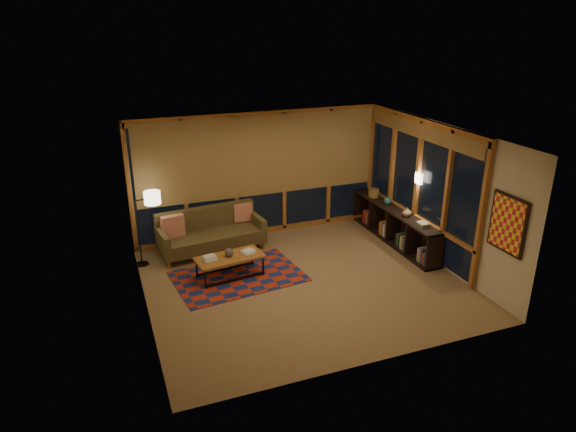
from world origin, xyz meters
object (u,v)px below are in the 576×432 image
object	(u,v)px
floor_lamp	(138,230)
bookshelf	(394,226)
coffee_table	(230,267)
sofa	(211,232)

from	to	relation	value
floor_lamp	bookshelf	world-z (taller)	floor_lamp
coffee_table	floor_lamp	bearing A→B (deg)	135.97
floor_lamp	sofa	bearing A→B (deg)	-9.04
bookshelf	floor_lamp	bearing A→B (deg)	171.27
sofa	bookshelf	bearing A→B (deg)	-19.80
sofa	bookshelf	distance (m)	3.84
coffee_table	bookshelf	xyz separation A→B (m)	(3.67, 0.31, 0.16)
bookshelf	sofa	bearing A→B (deg)	166.71
coffee_table	bookshelf	world-z (taller)	bookshelf
sofa	bookshelf	world-z (taller)	sofa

